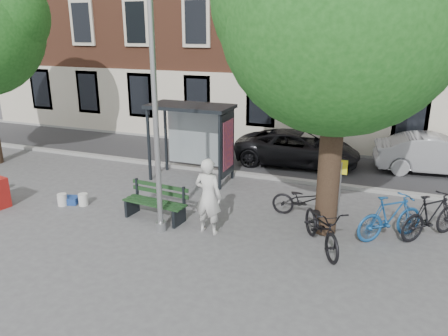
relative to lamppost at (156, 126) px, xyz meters
name	(u,v)px	position (x,y,z in m)	size (l,w,h in m)	color
ground	(161,230)	(0.00, 0.00, -2.78)	(90.00, 90.00, 0.00)	#4C4C4F
road	(246,159)	(0.00, 7.00, -2.78)	(40.00, 4.00, 0.01)	#28282B
curb_near	(228,172)	(0.00, 5.00, -2.72)	(40.00, 0.25, 0.12)	gray
curb_far	(260,146)	(0.00, 9.00, -2.72)	(40.00, 0.25, 0.12)	gray
lamppost	(156,126)	(0.00, 0.00, 0.00)	(0.28, 0.35, 6.11)	#9EA0A3
tree_right	(342,1)	(4.01, 1.38, 2.83)	(5.76, 5.60, 8.20)	black
bus_shelter	(202,126)	(-0.61, 4.11, -0.87)	(2.85, 1.45, 2.62)	#1E2328
painter	(208,196)	(1.20, 0.36, -1.79)	(0.73, 0.48, 2.00)	silver
bench	(156,204)	(-0.49, 0.63, -2.35)	(1.88, 0.77, 0.94)	#1E2328
bike_a	(305,200)	(3.30, 2.25, -2.31)	(0.63, 1.82, 0.96)	black
bike_b	(390,217)	(5.55, 1.67, -2.20)	(0.55, 1.95, 1.17)	navy
bike_c	(322,227)	(4.05, 0.55, -2.23)	(0.74, 2.12, 1.11)	black
bike_d	(431,216)	(6.50, 2.09, -2.19)	(0.55, 1.96, 1.18)	black
car_dark	(297,148)	(2.05, 7.07, -2.13)	(2.17, 4.70, 1.31)	black
car_silver	(437,154)	(6.98, 7.82, -2.08)	(1.50, 4.29, 1.41)	#95979C
blue_crate	(69,200)	(-3.50, 0.64, -2.68)	(0.55, 0.40, 0.20)	navy
bucket_a	(83,200)	(-3.00, 0.67, -2.60)	(0.28, 0.28, 0.36)	silver
bucket_b	(0,186)	(-6.32, 0.68, -2.60)	(0.28, 0.28, 0.36)	white
bucket_c	(62,200)	(-3.58, 0.44, -2.60)	(0.28, 0.28, 0.36)	silver
notice_sign	(341,178)	(4.22, 2.31, -1.56)	(0.30, 0.04, 1.74)	#9EA0A3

